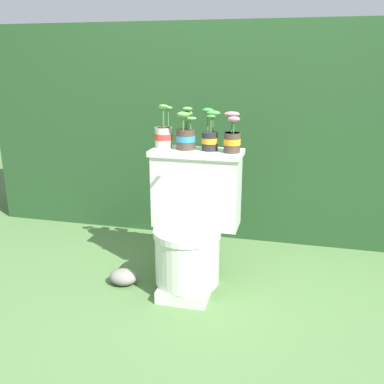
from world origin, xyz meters
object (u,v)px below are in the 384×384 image
Objects in this scene: potted_plant_midleft at (186,134)px; potted_plant_middle at (210,135)px; toilet at (192,222)px; garden_stone at (124,277)px; potted_plant_midright at (232,138)px; potted_plant_left at (164,135)px.

potted_plant_middle is (0.14, 0.00, 0.00)m from potted_plant_midleft.
toilet is 0.51m from garden_stone.
potted_plant_midleft is 1.07× the size of potted_plant_midright.
potted_plant_midleft reaches higher than toilet.
garden_stone is at bearing -126.17° from potted_plant_left.
toilet is at bearing -33.22° from potted_plant_left.
toilet is 0.52m from potted_plant_left.
potted_plant_midleft is at bearing 118.97° from toilet.
potted_plant_left is 0.13m from potted_plant_midleft.
toilet is 4.68× the size of garden_stone.
toilet is 0.49m from potted_plant_midleft.
potted_plant_midright is 1.35× the size of garden_stone.
potted_plant_middle is at bearing 165.67° from potted_plant_midright.
toilet is at bearing -120.51° from potted_plant_middle.
potted_plant_midleft reaches higher than potted_plant_midright.
potted_plant_left is at bearing 146.78° from toilet.
toilet is 0.52m from potted_plant_midright.
garden_stone is (-0.31, -0.23, -0.80)m from potted_plant_midleft.
potted_plant_midleft is 1.44× the size of garden_stone.
potted_plant_midleft is 0.26m from potted_plant_midright.
toilet reaches higher than garden_stone.
potted_plant_midleft is at bearing 36.91° from garden_stone.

